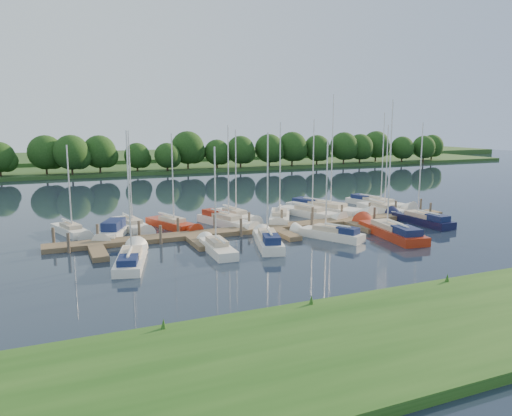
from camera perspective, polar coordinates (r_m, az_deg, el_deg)
name	(u,v)px	position (r m, az deg, el deg)	size (l,w,h in m)	color
ground	(314,250)	(40.15, 6.66, -4.75)	(260.00, 260.00, 0.00)	#17212F
near_bank	(473,319)	(28.12, 23.59, -11.52)	(90.00, 10.00, 0.50)	#1A4614
dock	(275,229)	(46.38, 2.13, -2.43)	(40.00, 6.00, 0.40)	brown
mooring_pilings	(269,223)	(47.30, 1.55, -1.69)	(38.24, 2.84, 2.00)	#473D33
far_shore	(139,167)	(110.72, -13.25, 4.59)	(180.00, 30.00, 0.60)	#26461B
distant_hill	(121,157)	(135.28, -15.19, 5.60)	(220.00, 40.00, 1.40)	#315625
treeline	(144,153)	(97.62, -12.70, 6.12)	(145.74, 8.87, 8.21)	#38281C
sailboat_n_0	(71,231)	(48.09, -20.37, -2.53)	(3.14, 6.52, 8.40)	silver
motorboat	(113,233)	(45.98, -16.01, -2.72)	(3.81, 6.07, 1.81)	silver
sailboat_n_2	(132,226)	(48.96, -14.03, -1.99)	(2.87, 7.63, 9.59)	silver
sailboat_n_3	(173,225)	(48.38, -9.52, -1.96)	(3.77, 7.24, 9.38)	#9A240E
sailboat_n_4	(226,222)	(48.89, -3.45, -1.64)	(3.91, 7.84, 10.15)	silver
sailboat_n_5	(235,217)	(51.98, -2.43, -1.00)	(2.95, 7.61, 9.67)	silver
sailboat_n_6	(280,218)	(51.46, 2.73, -1.12)	(5.10, 7.86, 10.35)	silver
sailboat_n_7	(310,214)	(53.72, 6.24, -0.69)	(4.14, 8.35, 10.69)	silver
sailboat_n_8	(327,210)	(56.41, 8.15, -0.17)	(6.08, 10.47, 13.42)	silver
sailboat_n_9	(383,210)	(57.40, 14.33, -0.26)	(1.89, 7.86, 10.08)	silver
sailboat_n_10	(378,204)	(61.56, 13.78, 0.47)	(4.01, 9.21, 11.47)	silver
sailboat_s_0	(131,259)	(37.14, -14.07, -5.71)	(3.51, 7.83, 9.82)	silver
sailboat_s_1	(217,249)	(39.18, -4.50, -4.66)	(1.79, 6.58, 8.59)	silver
sailboat_s_2	(268,242)	(40.91, 1.39, -3.91)	(3.52, 7.43, 9.70)	silver
sailboat_s_3	(330,235)	(43.96, 8.40, -3.05)	(4.19, 6.60, 8.94)	silver
sailboat_s_4	(390,232)	(46.13, 15.03, -2.67)	(3.46, 9.87, 12.38)	#9A240E
sailboat_s_5	(421,220)	(52.47, 18.31, -1.34)	(2.18, 8.10, 10.38)	black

